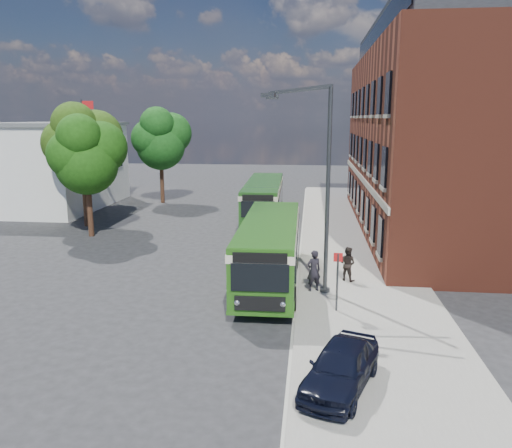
# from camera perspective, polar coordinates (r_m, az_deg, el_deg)

# --- Properties ---
(ground) EXTENTS (120.00, 120.00, 0.00)m
(ground) POSITION_cam_1_polar(r_m,az_deg,el_deg) (24.82, -4.41, -6.01)
(ground) COLOR #27272A
(ground) RESTS_ON ground
(pavement) EXTENTS (6.00, 48.00, 0.15)m
(pavement) POSITION_cam_1_polar(r_m,az_deg,el_deg) (32.19, 10.64, -1.83)
(pavement) COLOR gray
(pavement) RESTS_ON ground
(kerb_line) EXTENTS (0.12, 48.00, 0.01)m
(kerb_line) POSITION_cam_1_polar(r_m,az_deg,el_deg) (32.11, 5.20, -1.83)
(kerb_line) COLOR beige
(kerb_line) RESTS_ON ground
(brick_office) EXTENTS (12.10, 26.00, 14.20)m
(brick_office) POSITION_cam_1_polar(r_m,az_deg,el_deg) (36.45, 21.81, 10.08)
(brick_office) COLOR maroon
(brick_office) RESTS_ON ground
(white_building) EXTENTS (9.40, 13.40, 7.30)m
(white_building) POSITION_cam_1_polar(r_m,az_deg,el_deg) (47.08, -22.37, 6.25)
(white_building) COLOR silver
(white_building) RESTS_ON ground
(flagpole) EXTENTS (0.95, 0.10, 9.00)m
(flagpole) POSITION_cam_1_polar(r_m,az_deg,el_deg) (40.04, -18.88, 7.48)
(flagpole) COLOR #323436
(flagpole) RESTS_ON ground
(street_lamp) EXTENTS (2.96, 2.38, 9.00)m
(street_lamp) POSITION_cam_1_polar(r_m,az_deg,el_deg) (21.38, 7.25, 4.19)
(street_lamp) COLOR #323436
(street_lamp) RESTS_ON ground
(bus_stop_sign) EXTENTS (0.35, 0.08, 2.52)m
(bus_stop_sign) POSITION_cam_1_polar(r_m,az_deg,el_deg) (19.99, 9.28, -6.10)
(bus_stop_sign) COLOR #323436
(bus_stop_sign) RESTS_ON ground
(bus_front) EXTENTS (2.76, 10.72, 3.02)m
(bus_front) POSITION_cam_1_polar(r_m,az_deg,el_deg) (23.39, 1.58, -2.43)
(bus_front) COLOR #275D16
(bus_front) RESTS_ON ground
(bus_rear) EXTENTS (2.94, 12.04, 3.02)m
(bus_rear) POSITION_cam_1_polar(r_m,az_deg,el_deg) (37.69, 0.89, 3.12)
(bus_rear) COLOR #20501A
(bus_rear) RESTS_ON ground
(parked_car) EXTENTS (2.77, 4.16, 1.32)m
(parked_car) POSITION_cam_1_polar(r_m,az_deg,el_deg) (14.82, 9.68, -15.75)
(parked_car) COLOR black
(parked_car) RESTS_ON pavement
(pedestrian_a) EXTENTS (0.81, 0.70, 1.86)m
(pedestrian_a) POSITION_cam_1_polar(r_m,az_deg,el_deg) (22.21, 6.61, -5.32)
(pedestrian_a) COLOR black
(pedestrian_a) RESTS_ON pavement
(pedestrian_b) EXTENTS (0.99, 0.93, 1.63)m
(pedestrian_b) POSITION_cam_1_polar(r_m,az_deg,el_deg) (23.89, 10.41, -4.48)
(pedestrian_b) COLOR black
(pedestrian_b) RESTS_ON pavement
(tree_left) EXTENTS (4.71, 4.48, 7.96)m
(tree_left) POSITION_cam_1_polar(r_m,az_deg,el_deg) (33.99, -18.81, 7.56)
(tree_left) COLOR #351E13
(tree_left) RESTS_ON ground
(tree_mid) EXTENTS (5.19, 4.93, 8.76)m
(tree_mid) POSITION_cam_1_polar(r_m,az_deg,el_deg) (37.37, -19.29, 8.72)
(tree_mid) COLOR #351E13
(tree_mid) RESTS_ON ground
(tree_right) EXTENTS (5.13, 4.88, 8.66)m
(tree_right) POSITION_cam_1_polar(r_m,az_deg,el_deg) (46.31, -10.82, 9.60)
(tree_right) COLOR #351E13
(tree_right) RESTS_ON ground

